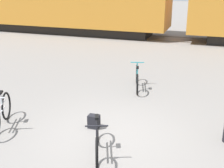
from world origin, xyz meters
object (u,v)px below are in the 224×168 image
(bicycle_silver, at_px, (1,113))
(bicycle_black, at_px, (97,139))
(bicycle_teal, at_px, (137,78))
(backpack, at_px, (94,121))

(bicycle_silver, xyz_separation_m, bicycle_black, (2.73, -0.40, -0.03))
(bicycle_teal, xyz_separation_m, bicycle_black, (0.21, -4.24, 0.00))
(bicycle_teal, bearing_deg, bicycle_silver, -123.21)
(bicycle_teal, bearing_deg, backpack, -95.72)
(bicycle_teal, height_order, bicycle_silver, bicycle_silver)
(bicycle_teal, relative_size, bicycle_black, 1.05)
(bicycle_silver, relative_size, bicycle_black, 0.99)
(backpack, bearing_deg, bicycle_silver, -161.88)
(bicycle_teal, relative_size, backpack, 5.07)
(backpack, bearing_deg, bicycle_teal, 84.28)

